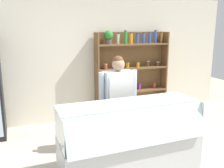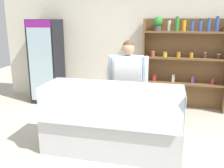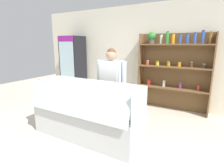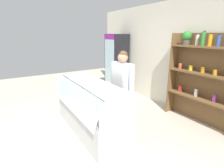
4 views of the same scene
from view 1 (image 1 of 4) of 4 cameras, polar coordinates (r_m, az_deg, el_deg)
name	(u,v)px [view 1 (image 1 of 4)]	position (r m, az deg, el deg)	size (l,w,h in m)	color
ground_plane	(139,166)	(3.95, 6.12, -18.15)	(12.00, 12.00, 0.00)	beige
back_wall	(92,59)	(5.59, -4.69, 5.82)	(6.80, 0.10, 2.70)	silver
shelving_unit	(130,68)	(5.77, 4.19, 3.58)	(1.73, 0.29, 1.97)	brown
deli_display_case	(130,150)	(3.71, 4.06, -14.76)	(2.00, 0.76, 1.01)	silver
shop_clerk	(118,95)	(4.11, 1.44, -2.56)	(0.67, 0.25, 1.59)	#383D51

